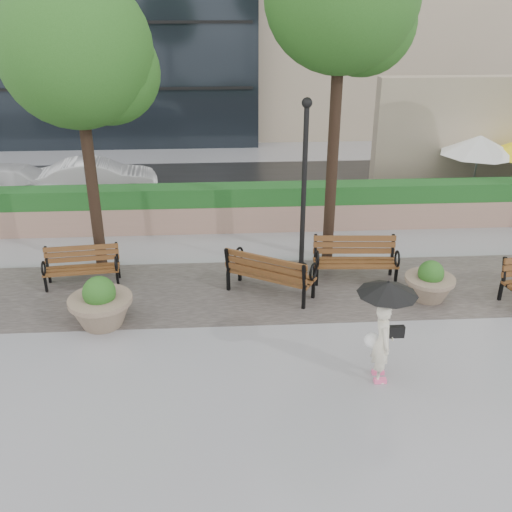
{
  "coord_description": "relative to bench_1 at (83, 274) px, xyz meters",
  "views": [
    {
      "loc": [
        -0.71,
        -9.0,
        6.4
      ],
      "look_at": [
        0.0,
        2.57,
        1.1
      ],
      "focal_mm": 40.0,
      "sensor_mm": 36.0,
      "label": 1
    }
  ],
  "objects": [
    {
      "name": "planter_left",
      "position": [
        0.8,
        -1.89,
        0.16
      ],
      "size": [
        1.34,
        1.34,
        1.12
      ],
      "color": "#7F6B56",
      "rests_on": "ground"
    },
    {
      "name": "hedge_wall",
      "position": [
        4.13,
        3.46,
        0.39
      ],
      "size": [
        24.0,
        0.8,
        1.35
      ],
      "color": "#967161",
      "rests_on": "ground"
    },
    {
      "name": "ground",
      "position": [
        4.13,
        -3.54,
        -0.28
      ],
      "size": [
        100.0,
        100.0,
        0.0
      ],
      "primitive_type": "plane",
      "color": "gray",
      "rests_on": "ground"
    },
    {
      "name": "patio_umb_white",
      "position": [
        11.76,
        5.23,
        1.71
      ],
      "size": [
        2.5,
        2.5,
        2.3
      ],
      "color": "black",
      "rests_on": "ground"
    },
    {
      "name": "tree_0",
      "position": [
        0.42,
        1.04,
        4.88
      ],
      "size": [
        3.52,
        3.43,
        7.02
      ],
      "color": "black",
      "rests_on": "ground"
    },
    {
      "name": "tree_1",
      "position": [
        6.32,
        1.25,
        5.99
      ],
      "size": [
        3.57,
        3.5,
        8.2
      ],
      "color": "black",
      "rests_on": "ground"
    },
    {
      "name": "lamppost",
      "position": [
        5.33,
        0.2,
        1.66
      ],
      "size": [
        0.28,
        0.28,
        4.37
      ],
      "color": "black",
      "rests_on": "ground"
    },
    {
      "name": "planter_right",
      "position": [
        8.11,
        -1.19,
        0.09
      ],
      "size": [
        1.13,
        1.13,
        0.95
      ],
      "color": "#7F6B56",
      "rests_on": "ground"
    },
    {
      "name": "pedestrian",
      "position": [
        6.21,
        -4.07,
        0.91
      ],
      "size": [
        1.06,
        1.06,
        1.95
      ],
      "rotation": [
        0.0,
        0.0,
        1.47
      ],
      "color": "beige",
      "rests_on": "ground"
    },
    {
      "name": "bench_3",
      "position": [
        6.6,
        -0.16,
        0.04
      ],
      "size": [
        2.06,
        0.92,
        1.08
      ],
      "rotation": [
        0.0,
        0.0,
        -0.06
      ],
      "color": "brown",
      "rests_on": "ground"
    },
    {
      "name": "bench_2",
      "position": [
        4.47,
        -0.76,
        0.05
      ],
      "size": [
        2.15,
        1.73,
        1.09
      ],
      "rotation": [
        0.0,
        0.0,
        2.61
      ],
      "color": "brown",
      "rests_on": "ground"
    },
    {
      "name": "cobble_strip",
      "position": [
        4.13,
        -0.54,
        -0.27
      ],
      "size": [
        28.0,
        3.2,
        0.01
      ],
      "primitive_type": "cube",
      "color": "#383330",
      "rests_on": "ground"
    },
    {
      "name": "car_right",
      "position": [
        -0.88,
        6.67,
        0.39
      ],
      "size": [
        4.23,
        1.94,
        1.34
      ],
      "primitive_type": "imported",
      "rotation": [
        0.0,
        0.0,
        1.7
      ],
      "color": "silver",
      "rests_on": "ground"
    },
    {
      "name": "asphalt_street",
      "position": [
        4.13,
        7.46,
        -0.28
      ],
      "size": [
        40.0,
        7.0,
        0.0
      ],
      "primitive_type": "cube",
      "color": "black",
      "rests_on": "ground"
    },
    {
      "name": "bench_1",
      "position": [
        0.0,
        0.0,
        0.0
      ],
      "size": [
        1.81,
        0.86,
        0.94
      ],
      "rotation": [
        0.0,
        0.0,
        0.1
      ],
      "color": "brown",
      "rests_on": "ground"
    },
    {
      "name": "car_left",
      "position": [
        -3.34,
        6.28,
        0.36
      ],
      "size": [
        4.45,
        1.9,
        1.28
      ],
      "primitive_type": "imported",
      "rotation": [
        0.0,
        0.0,
        1.59
      ],
      "color": "silver",
      "rests_on": "ground"
    }
  ]
}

